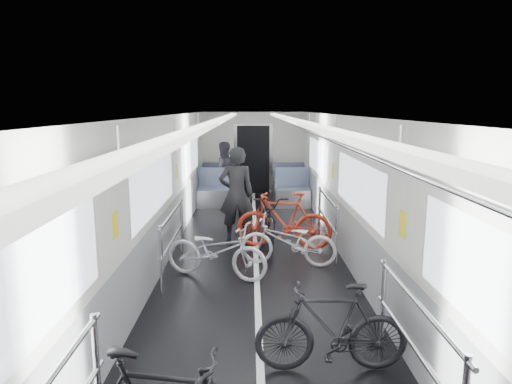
# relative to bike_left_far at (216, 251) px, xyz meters

# --- Properties ---
(car_shell) EXTENTS (3.02, 14.01, 2.41)m
(car_shell) POSITION_rel_bike_left_far_xyz_m (0.61, 1.75, 0.70)
(car_shell) COLOR black
(car_shell) RESTS_ON ground
(bike_left_far) EXTENTS (1.70, 1.06, 0.85)m
(bike_left_far) POSITION_rel_bike_left_far_xyz_m (0.00, 0.00, 0.00)
(bike_left_far) COLOR silver
(bike_left_far) RESTS_ON floor
(bike_right_near) EXTENTS (1.48, 0.42, 0.89)m
(bike_right_near) POSITION_rel_bike_left_far_xyz_m (1.29, -2.48, 0.02)
(bike_right_near) COLOR black
(bike_right_near) RESTS_ON floor
(bike_right_mid) EXTENTS (1.62, 0.82, 0.81)m
(bike_right_mid) POSITION_rel_bike_left_far_xyz_m (1.12, 0.53, -0.02)
(bike_right_mid) COLOR silver
(bike_right_mid) RESTS_ON floor
(bike_right_far) EXTENTS (1.80, 0.82, 1.05)m
(bike_right_far) POSITION_rel_bike_left_far_xyz_m (1.12, 1.44, 0.10)
(bike_right_far) COLOR #B62C16
(bike_right_far) RESTS_ON floor
(bike_aisle) EXTENTS (0.73, 1.84, 0.95)m
(bike_aisle) POSITION_rel_bike_left_far_xyz_m (0.85, 1.85, 0.05)
(bike_aisle) COLOR black
(bike_aisle) RESTS_ON floor
(person_standing) EXTENTS (0.70, 0.50, 1.82)m
(person_standing) POSITION_rel_bike_left_far_xyz_m (0.25, 1.95, 0.49)
(person_standing) COLOR black
(person_standing) RESTS_ON floor
(person_seated) EXTENTS (0.95, 0.84, 1.63)m
(person_seated) POSITION_rel_bike_left_far_xyz_m (-0.21, 5.59, 0.39)
(person_seated) COLOR #2E2C34
(person_seated) RESTS_ON floor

